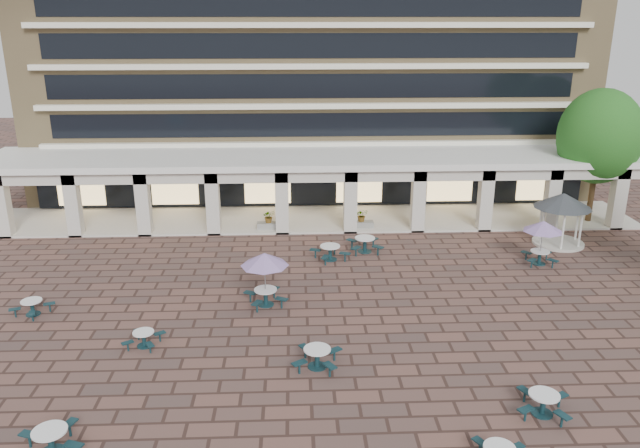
# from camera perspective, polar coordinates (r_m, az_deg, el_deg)

# --- Properties ---
(ground) EXTENTS (120.00, 120.00, 0.00)m
(ground) POSITION_cam_1_polar(r_m,az_deg,el_deg) (27.65, 0.61, -9.25)
(ground) COLOR brown
(ground) RESTS_ON ground
(apartment_building) EXTENTS (40.00, 15.50, 25.20)m
(apartment_building) POSITION_cam_1_polar(r_m,az_deg,el_deg) (49.91, -0.95, 18.21)
(apartment_building) COLOR tan
(apartment_building) RESTS_ON ground
(retail_arcade) EXTENTS (42.00, 6.60, 4.40)m
(retail_arcade) POSITION_cam_1_polar(r_m,az_deg,el_deg) (40.48, -0.48, 4.40)
(retail_arcade) COLOR white
(retail_arcade) RESTS_ON ground
(picnic_table_1) EXTENTS (2.03, 2.03, 0.80)m
(picnic_table_1) POSITION_cam_1_polar(r_m,az_deg,el_deg) (24.45, -0.26, -11.98)
(picnic_table_1) COLOR #123238
(picnic_table_1) RESTS_ON ground
(picnic_table_5) EXTENTS (2.23, 2.23, 0.81)m
(picnic_table_5) POSITION_cam_1_polar(r_m,az_deg,el_deg) (21.96, -23.40, -17.62)
(picnic_table_5) COLOR #123238
(picnic_table_5) RESTS_ON ground
(picnic_table_6) EXTENTS (2.24, 2.24, 2.58)m
(picnic_table_6) POSITION_cam_1_polar(r_m,az_deg,el_deg) (28.69, -5.08, -3.43)
(picnic_table_6) COLOR #123238
(picnic_table_6) RESTS_ON ground
(picnic_table_7) EXTENTS (2.09, 2.09, 0.78)m
(picnic_table_7) POSITION_cam_1_polar(r_m,az_deg,el_deg) (23.20, 19.75, -15.07)
(picnic_table_7) COLOR #123238
(picnic_table_7) RESTS_ON ground
(picnic_table_8) EXTENTS (1.90, 1.90, 0.69)m
(picnic_table_8) POSITION_cam_1_polar(r_m,az_deg,el_deg) (31.25, -24.83, -6.83)
(picnic_table_8) COLOR #123238
(picnic_table_8) RESTS_ON ground
(picnic_table_9) EXTENTS (1.67, 1.67, 0.65)m
(picnic_table_9) POSITION_cam_1_polar(r_m,az_deg,el_deg) (26.87, -15.82, -9.96)
(picnic_table_9) COLOR #123238
(picnic_table_9) RESTS_ON ground
(picnic_table_11) EXTENTS (2.12, 2.12, 2.45)m
(picnic_table_11) POSITION_cam_1_polar(r_m,az_deg,el_deg) (35.46, 19.72, -0.34)
(picnic_table_11) COLOR #123238
(picnic_table_11) RESTS_ON ground
(picnic_table_12) EXTENTS (2.28, 2.28, 0.83)m
(picnic_table_12) POSITION_cam_1_polar(r_m,az_deg,el_deg) (34.50, 0.93, -2.52)
(picnic_table_12) COLOR #123238
(picnic_table_12) RESTS_ON ground
(picnic_table_13) EXTENTS (2.06, 2.06, 0.87)m
(picnic_table_13) POSITION_cam_1_polar(r_m,az_deg,el_deg) (35.74, 4.12, -1.77)
(picnic_table_13) COLOR #123238
(picnic_table_13) RESTS_ON ground
(gazebo) EXTENTS (3.32, 3.32, 3.09)m
(gazebo) POSITION_cam_1_polar(r_m,az_deg,el_deg) (38.95, 21.29, 1.51)
(gazebo) COLOR beige
(gazebo) RESTS_ON ground
(tree_east_c) EXTENTS (5.21, 5.21, 8.68)m
(tree_east_c) POSITION_cam_1_polar(r_m,az_deg,el_deg) (43.21, 24.21, 7.31)
(tree_east_c) COLOR #44311B
(tree_east_c) RESTS_ON ground
(planter_left) EXTENTS (1.50, 0.78, 1.33)m
(planter_left) POSITION_cam_1_polar(r_m,az_deg,el_deg) (39.35, -4.68, 0.21)
(planter_left) COLOR gray
(planter_left) RESTS_ON ground
(planter_right) EXTENTS (1.50, 0.81, 1.31)m
(planter_right) POSITION_cam_1_polar(r_m,az_deg,el_deg) (39.54, 3.83, 0.31)
(planter_right) COLOR gray
(planter_right) RESTS_ON ground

